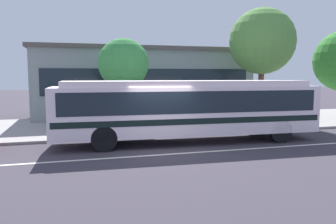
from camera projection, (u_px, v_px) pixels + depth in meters
ground_plane at (162, 150)px, 13.18m from camera, size 120.00×120.00×0.00m
sidewalk_slab at (133, 125)px, 19.45m from camera, size 60.00×8.00×0.12m
lane_stripe_center at (167, 154)px, 12.41m from camera, size 56.00×0.16×0.01m
transit_bus at (188, 106)px, 14.58m from camera, size 11.50×2.91×2.68m
pedestrian_waiting_near_sign at (126, 111)px, 17.11m from camera, size 0.43×0.43×1.68m
street_tree_near_stop at (123, 64)px, 18.25m from camera, size 2.75×2.75×4.80m
street_tree_mid_block at (262, 42)px, 20.50m from camera, size 4.02×4.02×6.87m
station_building at (141, 82)px, 24.61m from camera, size 15.04×6.92×4.80m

